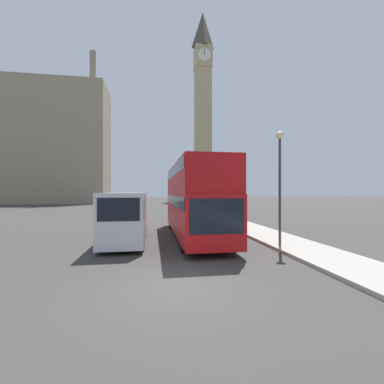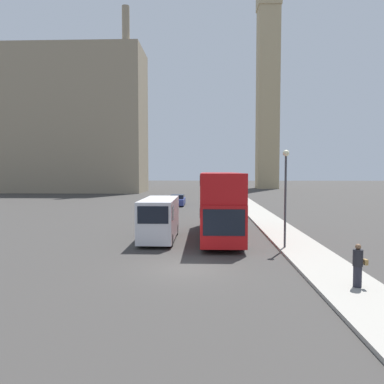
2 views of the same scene
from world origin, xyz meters
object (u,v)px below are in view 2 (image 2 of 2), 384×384
object	(u,v)px
white_van	(159,218)
parked_sedan	(178,200)
red_double_decker_bus	(220,201)
clock_tower	(268,57)
pedestrian	(358,265)
street_lamp	(286,183)

from	to	relation	value
white_van	parked_sedan	size ratio (longest dim) A/B	1.25
white_van	red_double_decker_bus	bearing A→B (deg)	19.46
clock_tower	red_double_decker_bus	bearing A→B (deg)	-101.75
red_double_decker_bus	pedestrian	size ratio (longest dim) A/B	6.95
parked_sedan	clock_tower	bearing A→B (deg)	67.89
clock_tower	parked_sedan	bearing A→B (deg)	-112.11
clock_tower	parked_sedan	world-z (taller)	clock_tower
pedestrian	parked_sedan	distance (m)	35.04
clock_tower	street_lamp	world-z (taller)	clock_tower
clock_tower	pedestrian	distance (m)	86.99
white_van	parked_sedan	bearing A→B (deg)	91.50
white_van	parked_sedan	distance (m)	24.10
street_lamp	parked_sedan	xyz separation A→B (m)	(-8.04, 26.65, -3.12)
pedestrian	parked_sedan	size ratio (longest dim) A/B	0.34
white_van	pedestrian	xyz separation A→B (m)	(8.58, -9.72, -0.48)
red_double_decker_bus	street_lamp	distance (m)	5.45
red_double_decker_bus	clock_tower	bearing A→B (deg)	78.25
street_lamp	parked_sedan	world-z (taller)	street_lamp
street_lamp	pedestrian	bearing A→B (deg)	-80.67
white_van	street_lamp	world-z (taller)	street_lamp
clock_tower	street_lamp	xyz separation A→B (m)	(-10.93, -73.32, -28.75)
white_van	parked_sedan	world-z (taller)	white_van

